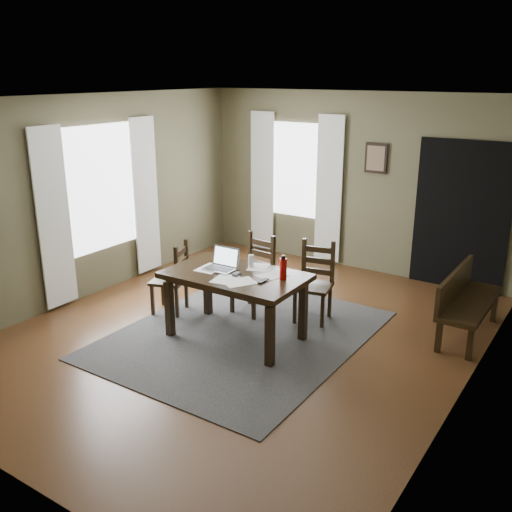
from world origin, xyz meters
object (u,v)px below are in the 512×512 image
Objects in this scene: laptop at (222,263)px; dining_table at (235,282)px; chair_back_left at (254,275)px; water_bottle at (283,268)px; chair_end at (173,279)px; bench at (465,298)px; chair_back_right at (314,283)px.

dining_table is at bearing -15.51° from laptop.
laptop is (0.04, -0.72, 0.37)m from chair_back_left.
dining_table is 5.79× the size of water_bottle.
bench is at bearing 93.73° from chair_end.
laptop reaches higher than chair_back_left.
chair_back_right reaches higher than chair_end.
water_bottle is at bearing -33.02° from chair_back_left.
chair_end is 0.93× the size of chair_back_left.
dining_table reaches higher than bench.
water_bottle is at bearing -98.97° from chair_back_right.
bench is 2.19m from water_bottle.
laptop is at bearing -140.25° from chair_back_right.
dining_table is 0.60m from water_bottle.
chair_back_right is 1.22m from laptop.
chair_end is at bearing 172.08° from laptop.
dining_table is at bearing -129.25° from chair_back_right.
water_bottle is (0.80, -0.64, 0.43)m from chair_back_left.
laptop is at bearing -174.08° from water_bottle.
water_bottle is at bearing 4.84° from laptop.
chair_back_left is at bearing 141.57° from water_bottle.
laptop is 1.32× the size of water_bottle.
dining_table is at bearing 62.53° from chair_end.
chair_end is at bearing 112.80° from bench.
chair_back_left is at bearing -177.27° from chair_back_right.
dining_table is 1.62× the size of chair_back_right.
chair_end is 1.04m from chair_back_left.
chair_end reaches higher than bench.
bench is at bearing 34.25° from dining_table.
chair_back_left is 2.54m from bench.
chair_back_right is at bearing 92.89° from water_bottle.
chair_back_left reaches higher than bench.
chair_back_left is 1.02× the size of chair_back_right.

